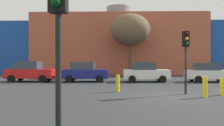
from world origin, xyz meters
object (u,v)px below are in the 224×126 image
at_px(parked_car_1, 85,72).
at_px(traffic_light_near_left, 58,17).
at_px(parked_car_2, 145,72).
at_px(bollard_yellow_0, 222,87).
at_px(traffic_light_island, 186,48).
at_px(bare_tree_0, 130,30).
at_px(parked_car_0, 30,71).
at_px(parked_car_3, 208,72).
at_px(bollard_yellow_1, 205,87).
at_px(bollard_yellow_2, 118,83).

height_order(parked_car_1, traffic_light_near_left, traffic_light_near_left).
xyz_separation_m(parked_car_2, bollard_yellow_0, (3.23, -8.02, -0.43)).
height_order(traffic_light_near_left, bollard_yellow_0, traffic_light_near_left).
xyz_separation_m(traffic_light_island, bollard_yellow_0, (1.92, -0.28, -2.19)).
height_order(bare_tree_0, bollard_yellow_0, bare_tree_0).
xyz_separation_m(parked_car_0, parked_car_3, (16.61, 0.00, -0.07)).
bearing_deg(parked_car_0, parked_car_3, 0.00).
distance_m(parked_car_0, bollard_yellow_1, 15.52).
xyz_separation_m(parked_car_1, parked_car_2, (5.63, 0.00, -0.01)).
bearing_deg(bollard_yellow_2, parked_car_1, 114.23).
height_order(parked_car_0, bollard_yellow_1, parked_car_0).
bearing_deg(bollard_yellow_2, parked_car_2, 69.21).
xyz_separation_m(traffic_light_near_left, bollard_yellow_0, (7.04, 7.91, -2.29)).
bearing_deg(bollard_yellow_1, bollard_yellow_2, 156.18).
relative_size(parked_car_3, bare_tree_0, 0.50).
height_order(bollard_yellow_1, bollard_yellow_2, bollard_yellow_1).
bearing_deg(bollard_yellow_2, bare_tree_0, 83.76).
distance_m(parked_car_0, parked_car_2, 10.80).
bearing_deg(bollard_yellow_0, parked_car_0, 150.24).
distance_m(parked_car_3, bollard_yellow_2, 10.80).
height_order(parked_car_3, bare_tree_0, bare_tree_0).
height_order(parked_car_1, parked_car_2, parked_car_1).
xyz_separation_m(parked_car_2, traffic_light_near_left, (-3.81, -15.94, 1.86)).
xyz_separation_m(bollard_yellow_1, bollard_yellow_2, (-4.56, 2.01, -0.01)).
xyz_separation_m(parked_car_0, parked_car_2, (10.80, 0.00, -0.04)).
distance_m(traffic_light_near_left, bollard_yellow_0, 10.83).
height_order(parked_car_0, parked_car_3, parked_car_0).
bearing_deg(traffic_light_island, parked_car_2, -175.78).
bearing_deg(bare_tree_0, bollard_yellow_0, -75.44).
relative_size(parked_car_0, bare_tree_0, 0.54).
bearing_deg(parked_car_1, parked_car_3, 0.00).
distance_m(parked_car_0, traffic_light_near_left, 17.50).
xyz_separation_m(parked_car_1, traffic_light_island, (6.95, -7.74, 1.75)).
distance_m(bollard_yellow_0, bollard_yellow_2, 5.94).
distance_m(bare_tree_0, bollard_yellow_0, 17.53).
xyz_separation_m(traffic_light_near_left, bollard_yellow_1, (5.78, 7.13, -2.23)).
bearing_deg(parked_car_2, traffic_light_near_left, -103.43).
distance_m(parked_car_1, traffic_light_island, 10.55).
bearing_deg(bollard_yellow_2, parked_car_3, 39.01).
bearing_deg(parked_car_3, parked_car_1, 180.00).
bearing_deg(bollard_yellow_0, parked_car_3, 72.21).
bearing_deg(parked_car_2, bollard_yellow_1, -77.33).
height_order(parked_car_3, bollard_yellow_2, parked_car_3).
height_order(bollard_yellow_0, bollard_yellow_2, bollard_yellow_2).
bearing_deg(traffic_light_island, parked_car_0, -127.99).
xyz_separation_m(parked_car_0, traffic_light_near_left, (7.00, -15.94, 1.82)).
height_order(parked_car_0, bare_tree_0, bare_tree_0).
relative_size(parked_car_0, traffic_light_island, 1.21).
distance_m(parked_car_0, bollard_yellow_0, 16.17).
bearing_deg(bollard_yellow_0, bare_tree_0, 104.56).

